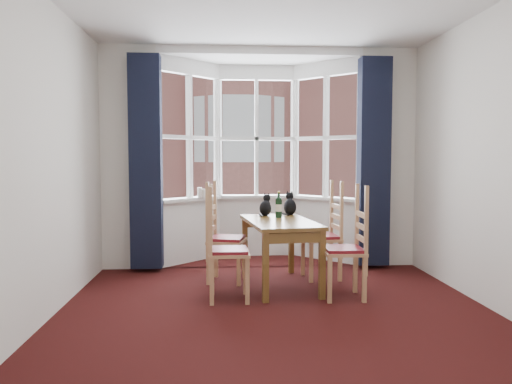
{
  "coord_description": "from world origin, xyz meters",
  "views": [
    {
      "loc": [
        -0.48,
        -4.12,
        1.41
      ],
      "look_at": [
        -0.14,
        1.05,
        1.05
      ],
      "focal_mm": 35.0,
      "sensor_mm": 36.0,
      "label": 1
    }
  ],
  "objects": [
    {
      "name": "dining_table",
      "position": [
        0.14,
        1.25,
        0.62
      ],
      "size": [
        0.83,
        1.34,
        0.73
      ],
      "color": "brown",
      "rests_on": "floor"
    },
    {
      "name": "wall_back_pier_left",
      "position": [
        -1.65,
        2.25,
        1.4
      ],
      "size": [
        0.7,
        0.12,
        2.8
      ],
      "primitive_type": "cube",
      "color": "silver",
      "rests_on": "floor"
    },
    {
      "name": "candle_short",
      "position": [
        -0.74,
        2.63,
        0.93
      ],
      "size": [
        0.06,
        0.06,
        0.11
      ],
      "primitive_type": "cylinder",
      "color": "white",
      "rests_on": "bay_window"
    },
    {
      "name": "street",
      "position": [
        0.0,
        32.25,
        -6.0
      ],
      "size": [
        80.0,
        80.0,
        0.0
      ],
      "primitive_type": "plane",
      "color": "#333335",
      "rests_on": "ground"
    },
    {
      "name": "chair_left_near",
      "position": [
        -0.51,
        0.76,
        0.47
      ],
      "size": [
        0.4,
        0.42,
        0.92
      ],
      "color": "tan",
      "rests_on": "floor"
    },
    {
      "name": "chair_right_near",
      "position": [
        0.81,
        0.75,
        0.47
      ],
      "size": [
        0.41,
        0.43,
        0.92
      ],
      "color": "tan",
      "rests_on": "floor"
    },
    {
      "name": "wall_back_pier_right",
      "position": [
        1.65,
        2.25,
        1.4
      ],
      "size": [
        0.7,
        0.12,
        2.8
      ],
      "primitive_type": "cube",
      "color": "silver",
      "rests_on": "floor"
    },
    {
      "name": "tenement_building",
      "position": [
        0.0,
        14.01,
        1.6
      ],
      "size": [
        18.4,
        7.8,
        15.2
      ],
      "color": "#AC6459",
      "rests_on": "street"
    },
    {
      "name": "wall_near",
      "position": [
        0.0,
        -2.25,
        1.4
      ],
      "size": [
        4.0,
        0.0,
        4.0
      ],
      "primitive_type": "plane",
      "rotation": [
        -1.57,
        0.0,
        0.0
      ],
      "color": "silver",
      "rests_on": "floor"
    },
    {
      "name": "cat_left",
      "position": [
        0.02,
        1.68,
        0.83
      ],
      "size": [
        0.19,
        0.23,
        0.27
      ],
      "color": "black",
      "rests_on": "dining_table"
    },
    {
      "name": "bay_window",
      "position": [
        0.0,
        2.75,
        1.4
      ],
      "size": [
        2.76,
        0.94,
        2.8
      ],
      "color": "white",
      "rests_on": "floor"
    },
    {
      "name": "floor",
      "position": [
        0.0,
        0.0,
        0.0
      ],
      "size": [
        4.5,
        4.5,
        0.0
      ],
      "primitive_type": "plane",
      "color": "black",
      "rests_on": "ground"
    },
    {
      "name": "curtain_right",
      "position": [
        1.42,
        2.07,
        1.35
      ],
      "size": [
        0.38,
        0.22,
        2.6
      ],
      "primitive_type": "cube",
      "color": "black",
      "rests_on": "floor"
    },
    {
      "name": "chair_right_far",
      "position": [
        0.75,
        1.58,
        0.47
      ],
      "size": [
        0.44,
        0.46,
        0.92
      ],
      "color": "tan",
      "rests_on": "floor"
    },
    {
      "name": "cat_right",
      "position": [
        0.32,
        1.76,
        0.84
      ],
      "size": [
        0.16,
        0.22,
        0.29
      ],
      "color": "black",
      "rests_on": "dining_table"
    },
    {
      "name": "wall_left",
      "position": [
        -2.0,
        0.0,
        1.4
      ],
      "size": [
        0.0,
        4.5,
        4.5
      ],
      "primitive_type": "plane",
      "rotation": [
        1.57,
        0.0,
        1.57
      ],
      "color": "silver",
      "rests_on": "floor"
    },
    {
      "name": "chair_left_far",
      "position": [
        -0.53,
        1.51,
        0.47
      ],
      "size": [
        0.48,
        0.5,
        0.92
      ],
      "color": "tan",
      "rests_on": "floor"
    },
    {
      "name": "curtain_left",
      "position": [
        -1.42,
        2.07,
        1.35
      ],
      "size": [
        0.38,
        0.22,
        2.6
      ],
      "primitive_type": "cube",
      "color": "black",
      "rests_on": "floor"
    },
    {
      "name": "candle_tall",
      "position": [
        -0.79,
        2.6,
        0.94
      ],
      "size": [
        0.06,
        0.06,
        0.14
      ],
      "primitive_type": "cylinder",
      "color": "white",
      "rests_on": "bay_window"
    },
    {
      "name": "wine_bottle",
      "position": [
        0.15,
        1.49,
        0.86
      ],
      "size": [
        0.08,
        0.08,
        0.3
      ],
      "color": "black",
      "rests_on": "dining_table"
    }
  ]
}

